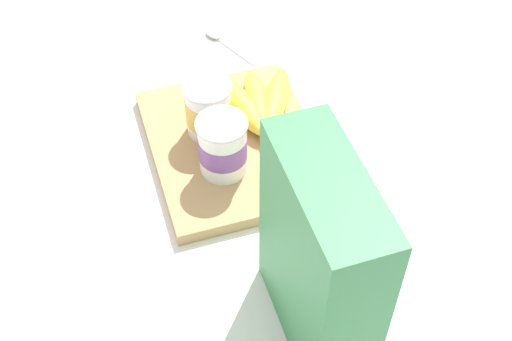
% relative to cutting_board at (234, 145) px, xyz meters
% --- Properties ---
extents(ground_plane, '(2.40, 2.40, 0.00)m').
position_rel_cutting_board_xyz_m(ground_plane, '(0.00, 0.00, -0.01)').
color(ground_plane, silver).
extents(cutting_board, '(0.31, 0.26, 0.02)m').
position_rel_cutting_board_xyz_m(cutting_board, '(0.00, 0.00, 0.00)').
color(cutting_board, tan).
rests_on(cutting_board, ground_plane).
extents(cereal_box, '(0.20, 0.08, 0.28)m').
position_rel_cutting_board_xyz_m(cereal_box, '(-0.33, -0.01, 0.13)').
color(cereal_box, '#38844C').
rests_on(cereal_box, ground_plane).
extents(yogurt_cup_front, '(0.08, 0.08, 0.09)m').
position_rel_cutting_board_xyz_m(yogurt_cup_front, '(-0.05, 0.03, 0.06)').
color(yogurt_cup_front, white).
rests_on(yogurt_cup_front, cutting_board).
extents(yogurt_cup_back, '(0.08, 0.08, 0.09)m').
position_rel_cutting_board_xyz_m(yogurt_cup_back, '(0.03, 0.03, 0.06)').
color(yogurt_cup_back, white).
rests_on(yogurt_cup_back, cutting_board).
extents(banana_bunch, '(0.18, 0.15, 0.04)m').
position_rel_cutting_board_xyz_m(banana_bunch, '(0.05, -0.05, 0.03)').
color(banana_bunch, yellow).
rests_on(banana_bunch, cutting_board).
extents(spoon, '(0.13, 0.07, 0.01)m').
position_rel_cutting_board_xyz_m(spoon, '(0.27, -0.06, -0.01)').
color(spoon, silver).
rests_on(spoon, ground_plane).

